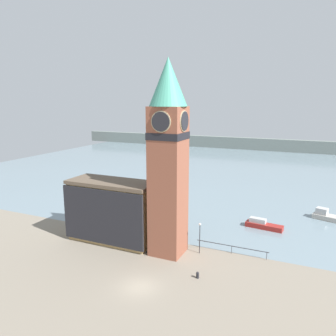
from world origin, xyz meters
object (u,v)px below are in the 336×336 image
(boat_far, at_px, (325,215))
(mooring_bollard_near, at_px, (198,275))
(lamp_post, at_px, (200,233))
(clock_tower, at_px, (168,154))
(pier_building, at_px, (112,211))
(boat_near, at_px, (263,225))

(boat_far, height_order, mooring_bollard_near, boat_far)
(mooring_bollard_near, xyz_separation_m, lamp_post, (-1.87, 6.22, 2.57))
(boat_far, relative_size, mooring_bollard_near, 5.85)
(clock_tower, xyz_separation_m, mooring_bollard_near, (5.88, -4.72, -13.24))
(boat_far, bearing_deg, pier_building, -125.41)
(boat_far, height_order, lamp_post, lamp_post)
(pier_building, bearing_deg, clock_tower, -1.98)
(boat_near, relative_size, mooring_bollard_near, 7.70)
(pier_building, xyz_separation_m, boat_near, (19.75, 13.98, -3.99))
(boat_near, bearing_deg, mooring_bollard_near, -97.13)
(boat_far, distance_m, lamp_post, 26.92)
(boat_far, xyz_separation_m, mooring_bollard_near, (-14.06, -27.79, -0.26))
(clock_tower, xyz_separation_m, pier_building, (-9.19, 0.32, -9.10))
(boat_far, bearing_deg, boat_near, -120.34)
(boat_near, distance_m, boat_far, 12.84)
(clock_tower, height_order, boat_near, clock_tower)
(clock_tower, distance_m, lamp_post, 11.49)
(boat_near, height_order, lamp_post, lamp_post)
(clock_tower, height_order, mooring_bollard_near, clock_tower)
(pier_building, relative_size, mooring_bollard_near, 16.54)
(clock_tower, bearing_deg, boat_near, 53.55)
(mooring_bollard_near, bearing_deg, clock_tower, 141.26)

